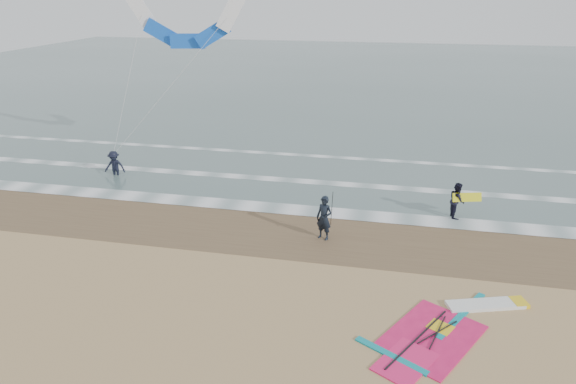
% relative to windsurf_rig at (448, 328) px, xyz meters
% --- Properties ---
extents(ground, '(120.00, 120.00, 0.00)m').
position_rel_windsurf_rig_xyz_m(ground, '(-4.26, -0.36, -0.03)').
color(ground, tan).
rests_on(ground, ground).
extents(sea_water, '(120.00, 80.00, 0.02)m').
position_rel_windsurf_rig_xyz_m(sea_water, '(-4.26, 47.64, -0.02)').
color(sea_water, '#47605E').
rests_on(sea_water, ground).
extents(wet_sand_band, '(120.00, 5.00, 0.01)m').
position_rel_windsurf_rig_xyz_m(wet_sand_band, '(-4.26, 5.64, -0.03)').
color(wet_sand_band, brown).
rests_on(wet_sand_band, ground).
extents(foam_waterline, '(120.00, 9.15, 0.02)m').
position_rel_windsurf_rig_xyz_m(foam_waterline, '(-4.26, 10.08, -0.00)').
color(foam_waterline, white).
rests_on(foam_waterline, ground).
extents(windsurf_rig, '(5.43, 5.14, 0.13)m').
position_rel_windsurf_rig_xyz_m(windsurf_rig, '(0.00, 0.00, 0.00)').
color(windsurf_rig, white).
rests_on(windsurf_rig, ground).
extents(person_standing, '(0.80, 0.68, 1.88)m').
position_rel_windsurf_rig_xyz_m(person_standing, '(-4.58, 5.24, 0.90)').
color(person_standing, black).
rests_on(person_standing, ground).
extents(person_walking, '(0.72, 0.87, 1.64)m').
position_rel_windsurf_rig_xyz_m(person_walking, '(0.95, 8.58, 0.79)').
color(person_walking, black).
rests_on(person_walking, ground).
extents(person_wading, '(1.20, 0.79, 1.75)m').
position_rel_windsurf_rig_xyz_m(person_wading, '(-16.91, 10.48, 0.84)').
color(person_wading, black).
rests_on(person_wading, ground).
extents(held_pole, '(0.17, 0.86, 1.82)m').
position_rel_windsurf_rig_xyz_m(held_pole, '(-4.28, 5.24, 1.34)').
color(held_pole, black).
rests_on(held_pole, ground).
extents(carried_kiteboard, '(1.30, 0.51, 0.39)m').
position_rel_windsurf_rig_xyz_m(carried_kiteboard, '(1.35, 8.48, 1.01)').
color(carried_kiteboard, yellow).
rests_on(carried_kiteboard, ground).
extents(surf_kite, '(6.86, 3.25, 8.27)m').
position_rel_windsurf_rig_xyz_m(surf_kite, '(-13.38, 13.44, 7.65)').
color(surf_kite, white).
rests_on(surf_kite, ground).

